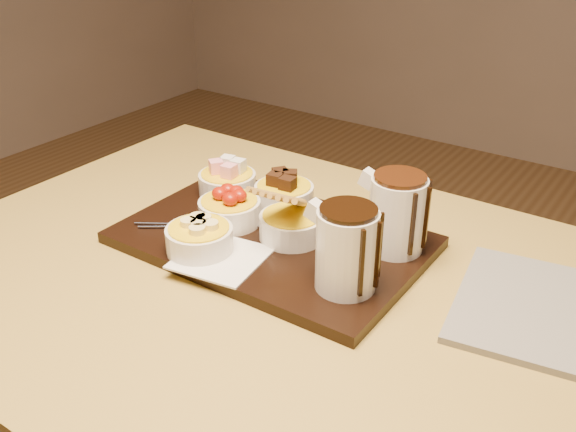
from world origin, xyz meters
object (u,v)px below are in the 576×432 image
Objects in this scene: dining_table at (304,341)px; pitcher_dark_chocolate at (347,251)px; serving_board at (272,240)px; pitcher_milk_chocolate at (397,215)px; bowl_strawberries at (230,212)px.

pitcher_dark_chocolate reaches higher than dining_table.
pitcher_milk_chocolate is (0.17, 0.07, 0.07)m from serving_board.
bowl_strawberries is (-0.08, -0.01, 0.03)m from serving_board.
bowl_strawberries is 0.88× the size of pitcher_dark_chocolate.
bowl_strawberries is (-0.18, 0.06, 0.14)m from dining_table.
pitcher_dark_chocolate and pitcher_milk_chocolate have the same top height.
dining_table is at bearing -117.50° from pitcher_milk_chocolate.
serving_board is (-0.10, 0.07, 0.11)m from dining_table.
bowl_strawberries reaches higher than serving_board.
serving_board is 4.60× the size of bowl_strawberries.
pitcher_dark_chocolate is 1.00× the size of pitcher_milk_chocolate.
bowl_strawberries is at bearing 161.95° from dining_table.
pitcher_dark_chocolate is (0.06, 0.01, 0.17)m from dining_table.
serving_board is 4.05× the size of pitcher_dark_chocolate.
serving_board is 4.05× the size of pitcher_milk_chocolate.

